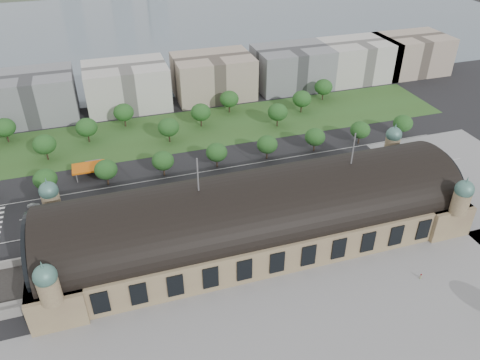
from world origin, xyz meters
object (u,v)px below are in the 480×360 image
object	(u,v)px
traffic_car_4	(267,178)
parked_car_1	(37,243)
traffic_car_5	(322,165)
bus_west	(252,191)
traffic_car_6	(354,164)
bus_east	(285,184)
petrol_station	(92,167)
parked_car_3	(120,227)
bus_mid	(282,186)
parked_car_4	(164,219)
parked_car_0	(72,236)
parked_car_2	(109,229)
traffic_car_3	(113,201)
pedestrian_0	(421,276)
traffic_car_1	(33,205)
parked_car_6	(182,210)
parked_car_5	(166,212)

from	to	relation	value
traffic_car_4	parked_car_1	world-z (taller)	traffic_car_4
traffic_car_5	bus_west	bearing A→B (deg)	110.82
traffic_car_6	parked_car_1	world-z (taller)	traffic_car_6
bus_west	bus_east	size ratio (longest dim) A/B	1.14
traffic_car_4	parked_car_1	xyz separation A→B (m)	(-92.86, -15.22, -0.08)
bus_west	petrol_station	bearing A→B (deg)	57.58
parked_car_3	bus_mid	distance (m)	67.96
traffic_car_5	parked_car_4	xyz separation A→B (m)	(-74.82, -17.33, -0.11)
parked_car_0	parked_car_2	xyz separation A→B (m)	(13.11, 0.00, -0.02)
traffic_car_3	pedestrian_0	bearing A→B (deg)	-131.81
parked_car_1	parked_car_3	xyz separation A→B (m)	(29.02, 0.00, 0.05)
petrol_station	bus_west	size ratio (longest dim) A/B	1.13
parked_car_2	parked_car_4	world-z (taller)	parked_car_2
parked_car_2	pedestrian_0	bearing A→B (deg)	24.44
traffic_car_5	bus_west	size ratio (longest dim) A/B	0.40
parked_car_0	pedestrian_0	world-z (taller)	pedestrian_0
traffic_car_6	parked_car_2	size ratio (longest dim) A/B	0.87
traffic_car_1	traffic_car_5	bearing A→B (deg)	-89.30
traffic_car_1	parked_car_1	xyz separation A→B (m)	(2.36, -24.41, -0.11)
traffic_car_4	bus_east	xyz separation A→B (m)	(5.22, -7.75, 0.78)
petrol_station	bus_east	bearing A→B (deg)	-25.62
petrol_station	parked_car_0	size ratio (longest dim) A/B	2.84
parked_car_1	parked_car_4	distance (m)	45.42
bus_mid	traffic_car_5	bearing A→B (deg)	-63.44
traffic_car_4	parked_car_2	xyz separation A→B (m)	(-67.96, -15.22, 0.06)
traffic_car_6	parked_car_1	bearing A→B (deg)	-79.42
traffic_car_5	parked_car_4	bearing A→B (deg)	106.97
parked_car_2	pedestrian_0	size ratio (longest dim) A/B	2.81
petrol_station	traffic_car_1	xyz separation A→B (m)	(-23.68, -19.87, -2.19)
parked_car_1	bus_west	xyz separation A→B (m)	(82.93, 6.00, 1.07)
traffic_car_5	parked_car_3	size ratio (longest dim) A/B	1.18
traffic_car_1	parked_car_4	world-z (taller)	traffic_car_1
parked_car_2	parked_car_6	world-z (taller)	parked_car_2
parked_car_1	pedestrian_0	size ratio (longest dim) A/B	2.41
bus_mid	parked_car_6	bearing A→B (deg)	95.88
parked_car_5	petrol_station	bearing A→B (deg)	-171.74
petrol_station	traffic_car_3	size ratio (longest dim) A/B	3.07
parked_car_2	parked_car_4	xyz separation A→B (m)	(20.53, 0.00, -0.09)
parked_car_1	pedestrian_0	xyz separation A→B (m)	(119.85, -56.01, 0.32)
parked_car_5	bus_east	distance (m)	51.16
traffic_car_3	bus_west	bearing A→B (deg)	-105.42
parked_car_4	pedestrian_0	distance (m)	93.15
traffic_car_3	parked_car_1	distance (m)	33.53
parked_car_2	traffic_car_6	bearing A→B (deg)	62.24
pedestrian_0	traffic_car_6	bearing A→B (deg)	71.05
petrol_station	parked_car_2	world-z (taller)	petrol_station
traffic_car_3	traffic_car_4	distance (m)	64.82
parked_car_3	bus_west	size ratio (longest dim) A/B	0.33
parked_car_6	bus_east	world-z (taller)	bus_east
parked_car_3	pedestrian_0	size ratio (longest dim) A/B	2.13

